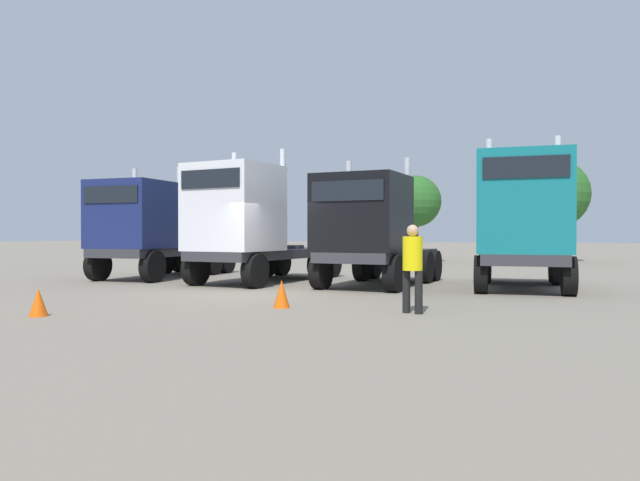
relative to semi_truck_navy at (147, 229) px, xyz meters
The scene contains 11 objects.
ground 7.03m from the semi_truck_navy, 25.83° to the right, with size 200.00×200.00×0.00m, color gray.
semi_truck_navy is the anchor object (origin of this frame).
semi_truck_white 4.33m from the semi_truck_navy, ahead, with size 3.05×6.55×4.34m.
semi_truck_black 8.34m from the semi_truck_navy, ahead, with size 2.76×5.82×3.91m.
semi_truck_teal 12.66m from the semi_truck_navy, ahead, with size 3.06×6.00×4.42m.
visitor_in_hivis 12.15m from the semi_truck_navy, 26.06° to the right, with size 0.49×0.49×1.79m.
traffic_cone_near 9.66m from the semi_truck_navy, 63.54° to the right, with size 0.36×0.36×0.55m, color #F2590C.
traffic_cone_mid 9.87m from the semi_truck_navy, 34.47° to the right, with size 0.36×0.36×0.61m, color #F2590C.
oak_far_left 18.09m from the semi_truck_navy, 84.78° to the left, with size 3.16×3.16×5.11m.
oak_far_centre 17.27m from the semi_truck_navy, 70.17° to the left, with size 2.94×2.94×4.94m.
oak_far_right 23.75m from the semi_truck_navy, 56.34° to the left, with size 3.97×3.97×5.90m.
Camera 1 is at (7.64, -14.17, 1.61)m, focal length 33.40 mm.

